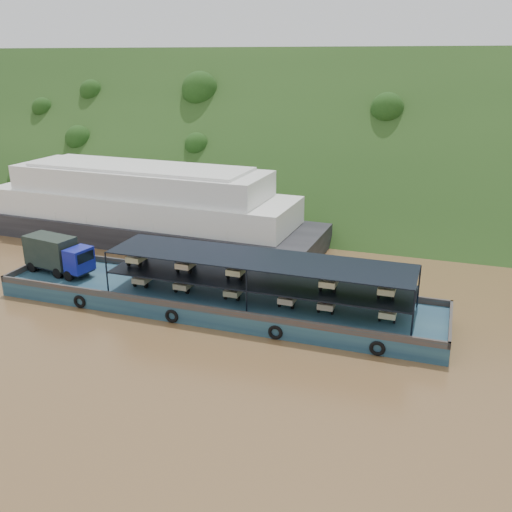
% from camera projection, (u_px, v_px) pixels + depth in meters
% --- Properties ---
extents(ground, '(160.00, 160.00, 0.00)m').
position_uv_depth(ground, '(268.00, 310.00, 44.36)').
color(ground, brown).
rests_on(ground, ground).
extents(hillside, '(140.00, 39.60, 39.60)m').
position_uv_depth(hillside, '(351.00, 203.00, 76.45)').
color(hillside, '#1D3A15').
rests_on(hillside, ground).
extents(cargo_barge, '(35.00, 7.18, 4.54)m').
position_uv_depth(cargo_barge, '(204.00, 294.00, 44.59)').
color(cargo_barge, '#132C45').
rests_on(cargo_barge, ground).
extents(passenger_ferry, '(39.53, 11.21, 7.94)m').
position_uv_depth(passenger_ferry, '(142.00, 207.00, 60.67)').
color(passenger_ferry, black).
rests_on(passenger_ferry, ground).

